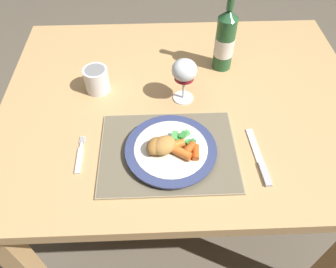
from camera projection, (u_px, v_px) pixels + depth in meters
ground_plane at (178, 211)px, 1.57m from camera, size 6.00×6.00×0.00m
dining_table at (182, 121)px, 1.08m from camera, size 1.11×0.86×0.74m
placemat at (168, 152)px, 0.87m from camera, size 0.36×0.27×0.01m
dinner_plate at (171, 150)px, 0.85m from camera, size 0.24×0.24×0.02m
breaded_croquettes at (161, 146)px, 0.83m from camera, size 0.09×0.08×0.04m
green_beans_pile at (182, 139)px, 0.85m from camera, size 0.07×0.06×0.02m
glazed_carrots at (185, 151)px, 0.83m from camera, size 0.07×0.07×0.02m
fork at (80, 157)px, 0.85m from camera, size 0.02×0.12×0.01m
table_knife at (260, 161)px, 0.85m from camera, size 0.03×0.19×0.01m
wine_glass at (186, 71)px, 0.93m from camera, size 0.07×0.07×0.14m
bottle at (225, 41)px, 1.03m from camera, size 0.06×0.06×0.26m
drinking_cup at (97, 79)px, 1.00m from camera, size 0.07×0.07×0.08m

